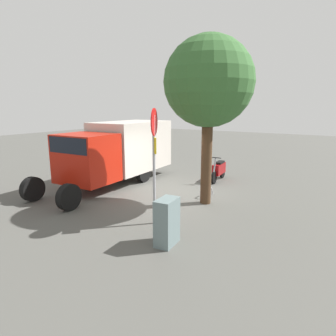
% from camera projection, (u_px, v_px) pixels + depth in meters
% --- Properties ---
extents(ground_plane, '(60.00, 60.00, 0.00)m').
position_uv_depth(ground_plane, '(174.00, 194.00, 11.33)').
color(ground_plane, '#4E4E49').
extents(box_truck_near, '(7.12, 2.44, 2.70)m').
position_uv_depth(box_truck_near, '(118.00, 149.00, 12.88)').
color(box_truck_near, black).
rests_on(box_truck_near, ground).
extents(motorcycle, '(1.81, 0.55, 1.20)m').
position_uv_depth(motorcycle, '(219.00, 170.00, 13.37)').
color(motorcycle, black).
rests_on(motorcycle, ground).
extents(stop_sign, '(0.71, 0.33, 3.34)m').
position_uv_depth(stop_sign, '(154.00, 149.00, 8.04)').
color(stop_sign, '#9E9EA3').
rests_on(stop_sign, ground).
extents(street_tree, '(2.99, 2.99, 5.68)m').
position_uv_depth(street_tree, '(209.00, 83.00, 9.46)').
color(street_tree, '#47301E').
rests_on(street_tree, ground).
extents(utility_cabinet, '(0.72, 0.47, 1.18)m').
position_uv_depth(utility_cabinet, '(167.00, 222.00, 7.10)').
color(utility_cabinet, slate).
rests_on(utility_cabinet, ground).
extents(bike_rack_hoop, '(0.85, 0.14, 0.85)m').
position_uv_depth(bike_rack_hoop, '(207.00, 196.00, 11.07)').
color(bike_rack_hoop, '#B7B7BC').
rests_on(bike_rack_hoop, ground).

